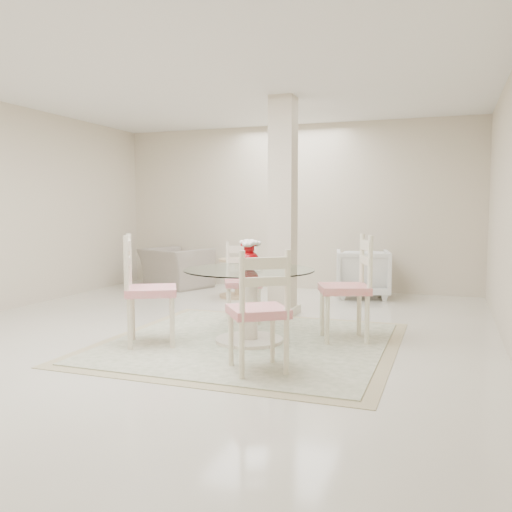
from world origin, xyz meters
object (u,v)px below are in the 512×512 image
(dining_chair_east, at_px, (352,280))
(column, at_px, (283,207))
(red_vase, at_px, (249,254))
(dining_chair_west, at_px, (143,282))
(dining_table, at_px, (249,306))
(recliner_taupe, at_px, (176,268))
(dining_chair_north, at_px, (243,276))
(dining_chair_south, at_px, (260,302))
(side_table, at_px, (237,279))
(armchair_white, at_px, (363,273))

(dining_chair_east, bearing_deg, column, -156.98)
(red_vase, relative_size, dining_chair_west, 0.25)
(red_vase, xyz_separation_m, dining_chair_west, (-0.93, -0.43, -0.26))
(dining_table, xyz_separation_m, recliner_taupe, (-2.49, 3.15, -0.04))
(dining_chair_north, bearing_deg, dining_chair_south, -89.55)
(dining_chair_south, relative_size, side_table, 1.91)
(dining_chair_east, distance_m, armchair_white, 2.81)
(red_vase, relative_size, recliner_taupe, 0.29)
(dining_chair_east, bearing_deg, side_table, -155.98)
(red_vase, distance_m, dining_chair_west, 1.06)
(recliner_taupe, height_order, side_table, recliner_taupe)
(dining_chair_east, bearing_deg, dining_chair_west, -85.53)
(column, distance_m, dining_chair_north, 1.07)
(dining_chair_south, xyz_separation_m, recliner_taupe, (-2.93, 4.07, -0.25))
(dining_table, relative_size, armchair_white, 1.61)
(dining_table, xyz_separation_m, side_table, (-1.14, 2.56, -0.11))
(column, bearing_deg, armchair_white, 65.36)
(dining_table, relative_size, dining_chair_north, 1.23)
(recliner_taupe, relative_size, side_table, 1.76)
(dining_chair_west, xyz_separation_m, side_table, (-0.21, 2.99, -0.36))
(dining_chair_north, distance_m, armchair_white, 2.51)
(column, bearing_deg, recliner_taupe, 145.98)
(dining_chair_west, bearing_deg, dining_table, -93.93)
(dining_table, xyz_separation_m, red_vase, (0.00, -0.00, 0.51))
(dining_chair_east, bearing_deg, red_vase, -85.66)
(dining_table, bearing_deg, column, 94.75)
(recliner_taupe, bearing_deg, dining_chair_west, 135.56)
(armchair_white, bearing_deg, recliner_taupe, -10.66)
(dining_chair_east, xyz_separation_m, recliner_taupe, (-3.42, 2.72, -0.29))
(dining_chair_west, relative_size, side_table, 2.04)
(dining_chair_east, height_order, recliner_taupe, dining_chair_east)
(column, distance_m, dining_chair_south, 2.65)
(armchair_white, bearing_deg, dining_chair_north, 53.57)
(red_vase, bearing_deg, column, 94.87)
(red_vase, bearing_deg, armchair_white, 79.01)
(dining_chair_west, bearing_deg, dining_chair_south, -138.54)
(dining_chair_west, height_order, side_table, dining_chair_west)
(dining_table, xyz_separation_m, dining_chair_south, (0.44, -0.92, 0.21))
(armchair_white, distance_m, side_table, 1.88)
(red_vase, xyz_separation_m, dining_chair_south, (0.44, -0.92, -0.30))
(recliner_taupe, bearing_deg, side_table, 178.37)
(dining_chair_east, height_order, dining_chair_north, dining_chair_east)
(red_vase, height_order, dining_chair_south, dining_chair_south)
(red_vase, bearing_deg, dining_chair_north, 114.81)
(red_vase, bearing_deg, dining_chair_west, -155.19)
(dining_chair_east, bearing_deg, dining_chair_north, -130.44)
(recliner_taupe, bearing_deg, dining_chair_east, 163.55)
(dining_chair_north, distance_m, dining_chair_west, 1.45)
(side_table, bearing_deg, dining_chair_east, -45.76)
(dining_table, relative_size, side_table, 2.19)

